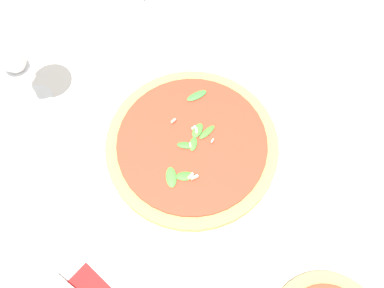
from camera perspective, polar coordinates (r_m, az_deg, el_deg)
The scene contains 4 objects.
ground_plane at distance 0.88m, azimuth 3.12°, elevation 0.27°, with size 6.00×6.00×0.00m, color silver.
pizza_arugula_main at distance 0.86m, azimuth -0.00°, elevation -0.36°, with size 0.35×0.35×0.05m.
wine_glass at distance 0.88m, azimuth -21.43°, elevation 9.36°, with size 0.08×0.08×0.17m.
side_plate_white at distance 0.90m, azimuth 19.06°, elevation -2.26°, with size 0.18×0.18×0.02m.
Camera 1 is at (0.14, -0.35, 0.80)m, focal length 42.00 mm.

